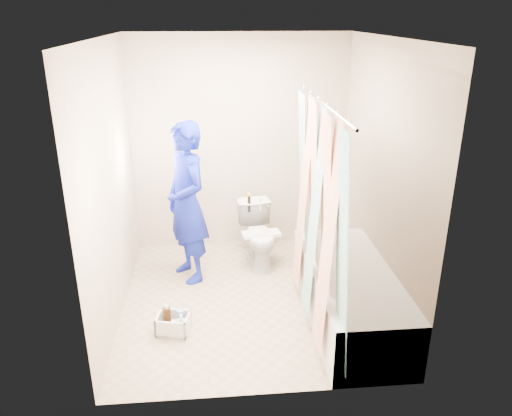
{
  "coord_description": "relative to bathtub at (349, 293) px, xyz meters",
  "views": [
    {
      "loc": [
        -0.32,
        -4.16,
        2.59
      ],
      "look_at": [
        0.08,
        0.23,
        0.85
      ],
      "focal_mm": 35.0,
      "sensor_mm": 36.0,
      "label": 1
    }
  ],
  "objects": [
    {
      "name": "tank_lid",
      "position": [
        -0.68,
        1.07,
        0.12
      ],
      "size": [
        0.42,
        0.23,
        0.03
      ],
      "primitive_type": "cube",
      "rotation": [
        0.0,
        0.0,
        0.13
      ],
      "color": "silver",
      "rests_on": "toilet"
    },
    {
      "name": "ceiling",
      "position": [
        -0.85,
        0.43,
        2.13
      ],
      "size": [
        2.4,
        2.6,
        0.02
      ],
      "primitive_type": "cube",
      "color": "white",
      "rests_on": "wall_back"
    },
    {
      "name": "wall_left",
      "position": [
        -2.05,
        0.43,
        0.93
      ],
      "size": [
        0.02,
        2.6,
        2.4
      ],
      "primitive_type": "cube",
      "color": "tan",
      "rests_on": "ground"
    },
    {
      "name": "plumber",
      "position": [
        -1.43,
        0.93,
        0.55
      ],
      "size": [
        0.63,
        0.71,
        1.64
      ],
      "primitive_type": "imported",
      "rotation": [
        0.0,
        0.0,
        -1.08
      ],
      "color": "#0E1A93",
      "rests_on": "ground"
    },
    {
      "name": "tank_internals",
      "position": [
        -0.75,
        1.35,
        0.38
      ],
      "size": [
        0.16,
        0.05,
        0.22
      ],
      "color": "black",
      "rests_on": "toilet"
    },
    {
      "name": "curtain_rod",
      "position": [
        -0.33,
        0.0,
        1.68
      ],
      "size": [
        0.02,
        1.9,
        0.02
      ],
      "primitive_type": "cylinder",
      "rotation": [
        1.57,
        0.0,
        0.0
      ],
      "color": "silver",
      "rests_on": "wall_back"
    },
    {
      "name": "wall_back",
      "position": [
        -0.85,
        1.73,
        0.93
      ],
      "size": [
        2.4,
        0.02,
        2.4
      ],
      "primitive_type": "cube",
      "color": "tan",
      "rests_on": "ground"
    },
    {
      "name": "cleaning_caddy",
      "position": [
        -1.54,
        -0.05,
        -0.19
      ],
      "size": [
        0.31,
        0.27,
        0.21
      ],
      "rotation": [
        0.0,
        0.0,
        -0.21
      ],
      "color": "silver",
      "rests_on": "ground"
    },
    {
      "name": "wall_right",
      "position": [
        0.35,
        0.43,
        0.93
      ],
      "size": [
        0.02,
        2.6,
        2.4
      ],
      "primitive_type": "cube",
      "color": "tan",
      "rests_on": "ground"
    },
    {
      "name": "wall_front",
      "position": [
        -0.85,
        -0.88,
        0.93
      ],
      "size": [
        2.4,
        0.02,
        2.4
      ],
      "primitive_type": "cube",
      "color": "tan",
      "rests_on": "ground"
    },
    {
      "name": "floor",
      "position": [
        -0.85,
        0.43,
        -0.27
      ],
      "size": [
        2.6,
        2.6,
        0.0
      ],
      "primitive_type": "plane",
      "color": "gray",
      "rests_on": "ground"
    },
    {
      "name": "toilet",
      "position": [
        -0.69,
        1.18,
        0.06
      ],
      "size": [
        0.45,
        0.69,
        0.66
      ],
      "primitive_type": "imported",
      "rotation": [
        0.0,
        0.0,
        0.13
      ],
      "color": "white",
      "rests_on": "ground"
    },
    {
      "name": "shower_curtain",
      "position": [
        -0.33,
        0.0,
        0.75
      ],
      "size": [
        0.06,
        1.75,
        1.8
      ],
      "primitive_type": "cube",
      "color": "white",
      "rests_on": "curtain_rod"
    },
    {
      "name": "bathtub",
      "position": [
        0.0,
        0.0,
        0.0
      ],
      "size": [
        0.7,
        1.75,
        0.5
      ],
      "color": "silver",
      "rests_on": "ground"
    }
  ]
}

